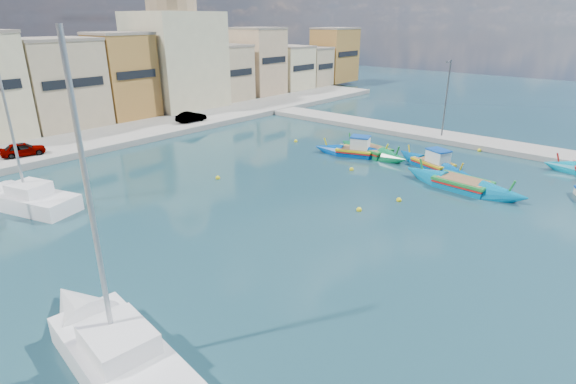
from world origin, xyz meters
TOP-DOWN VIEW (x-y plane):
  - ground at (0.00, 0.00)m, footprint 160.00×160.00m
  - east_quay at (18.00, 0.00)m, footprint 4.00×70.00m
  - north_quay at (0.00, 32.00)m, footprint 80.00×8.00m
  - north_townhouses at (6.68, 39.36)m, footprint 83.20×7.87m
  - church_block at (10.00, 40.00)m, footprint 10.00×10.00m
  - quay_street_lamp at (17.44, 6.00)m, footprint 1.18×0.16m
  - parked_cars at (-11.97, 30.50)m, footprint 30.96×2.33m
  - luzzu_turquoise_cabin at (8.01, 2.72)m, footprint 4.75×8.36m
  - luzzu_blue_cabin at (6.98, 9.73)m, footprint 4.41×8.11m
  - luzzu_green at (8.02, 8.60)m, footprint 3.91×8.52m
  - luzzu_blue_south at (4.66, -0.99)m, footprint 3.01×9.73m
  - yacht_north at (-17.99, 21.01)m, footprint 5.13×9.36m
  - yacht_mid at (-21.23, 3.30)m, footprint 3.77×10.20m
  - mooring_buoys at (2.94, 6.10)m, footprint 21.73×19.10m

SIDE VIEW (x-z plane):
  - ground at x=0.00m, z-range 0.00..0.00m
  - mooring_buoys at x=2.94m, z-range -0.10..0.26m
  - east_quay at x=18.00m, z-range 0.00..0.50m
  - luzzu_green at x=8.02m, z-range -1.02..1.58m
  - luzzu_blue_south at x=4.66m, z-range -1.09..1.67m
  - north_quay at x=0.00m, z-range 0.00..0.60m
  - luzzu_turquoise_cabin at x=8.01m, z-range -1.01..1.65m
  - luzzu_blue_cabin at x=6.98m, z-range -1.06..1.74m
  - yacht_north at x=-17.99m, z-range -5.54..6.49m
  - yacht_mid at x=-21.23m, z-range -5.79..6.78m
  - parked_cars at x=-11.97m, z-range 0.59..1.78m
  - quay_street_lamp at x=17.44m, z-range 0.34..8.34m
  - north_townhouses at x=6.68m, z-range -0.10..10.09m
  - church_block at x=10.00m, z-range -1.14..17.96m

